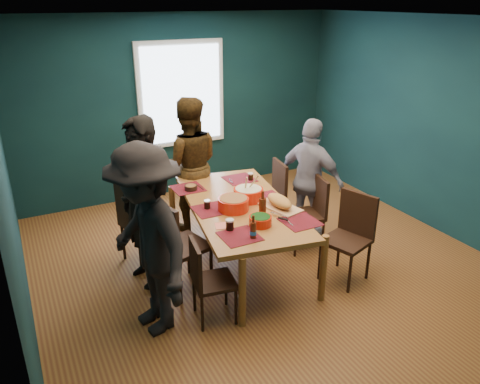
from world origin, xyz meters
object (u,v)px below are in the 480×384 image
(dining_table, at_px, (240,210))
(bowl_salad, at_px, (233,203))
(chair_right_mid, at_px, (312,208))
(person_back, at_px, (189,165))
(bowl_dumpling, at_px, (248,194))
(cutting_board, at_px, (279,202))
(person_right, at_px, (310,180))
(chair_left_far, at_px, (136,218))
(person_far_left, at_px, (143,204))
(person_near_left, at_px, (147,242))
(chair_left_mid, at_px, (175,240))
(chair_right_far, at_px, (272,192))
(chair_right_near, at_px, (351,230))
(bowl_herbs, at_px, (260,220))
(chair_left_near, at_px, (206,276))

(dining_table, relative_size, bowl_salad, 6.68)
(dining_table, bearing_deg, chair_right_mid, 10.69)
(person_back, height_order, bowl_dumpling, person_back)
(bowl_dumpling, distance_m, cutting_board, 0.39)
(person_back, relative_size, person_right, 1.13)
(bowl_dumpling, bearing_deg, chair_left_far, 154.30)
(person_far_left, relative_size, person_near_left, 1.02)
(chair_left_far, height_order, person_far_left, person_far_left)
(chair_left_mid, distance_m, chair_right_far, 1.79)
(chair_right_mid, bearing_deg, dining_table, -167.31)
(chair_right_far, bearing_deg, chair_right_near, -73.48)
(chair_right_mid, xyz_separation_m, person_near_left, (-2.19, -0.59, 0.37))
(chair_right_mid, bearing_deg, chair_left_far, 175.07)
(chair_right_far, xyz_separation_m, person_right, (0.33, -0.37, 0.23))
(bowl_herbs, bearing_deg, person_far_left, 141.56)
(chair_right_near, bearing_deg, bowl_herbs, 151.84)
(person_back, height_order, person_near_left, person_near_left)
(dining_table, distance_m, person_near_left, 1.34)
(person_near_left, distance_m, bowl_dumpling, 1.48)
(chair_left_mid, bearing_deg, chair_right_far, 10.64)
(dining_table, relative_size, person_back, 1.26)
(chair_right_mid, bearing_deg, chair_left_near, -145.07)
(chair_right_far, xyz_separation_m, chair_right_mid, (0.19, -0.61, -0.02))
(chair_right_near, bearing_deg, chair_left_near, 160.76)
(dining_table, distance_m, person_far_left, 1.06)
(chair_right_far, relative_size, cutting_board, 1.49)
(chair_left_mid, distance_m, chair_right_near, 1.88)
(chair_right_far, bearing_deg, bowl_herbs, -116.97)
(person_right, bearing_deg, bowl_salad, 82.11)
(person_right, bearing_deg, cutting_board, 100.38)
(person_back, relative_size, bowl_herbs, 7.77)
(bowl_salad, distance_m, cutting_board, 0.50)
(person_right, xyz_separation_m, cutting_board, (-0.79, -0.55, 0.07))
(chair_left_far, distance_m, chair_right_far, 1.80)
(chair_left_near, bearing_deg, person_right, 36.85)
(dining_table, height_order, chair_left_near, chair_left_near)
(person_far_left, xyz_separation_m, person_right, (2.14, 0.06, -0.14))
(bowl_dumpling, xyz_separation_m, cutting_board, (0.19, -0.34, -0.01))
(person_right, relative_size, bowl_dumpling, 4.67)
(dining_table, height_order, cutting_board, cutting_board)
(person_back, bearing_deg, person_far_left, 65.19)
(person_right, height_order, cutting_board, person_right)
(person_right, xyz_separation_m, bowl_herbs, (-1.18, -0.82, 0.06))
(dining_table, bearing_deg, chair_right_far, 48.05)
(cutting_board, bearing_deg, person_far_left, 146.33)
(chair_right_mid, xyz_separation_m, person_far_left, (-2.00, 0.19, 0.38))
(person_near_left, bearing_deg, chair_right_far, 111.28)
(person_right, bearing_deg, dining_table, 78.85)
(chair_left_near, bearing_deg, chair_right_mid, 32.09)
(chair_left_near, bearing_deg, bowl_dumpling, 50.87)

